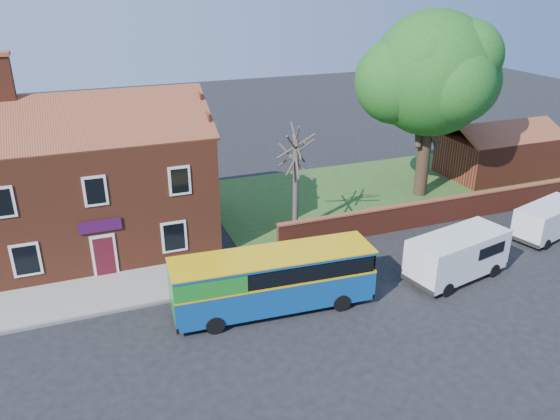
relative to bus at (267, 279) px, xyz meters
name	(u,v)px	position (x,y,z in m)	size (l,w,h in m)	color
ground	(291,329)	(0.45, -1.80, -1.57)	(120.00, 120.00, 0.00)	black
pavement	(110,292)	(-6.55, 3.95, -1.51)	(18.00, 3.50, 0.12)	gray
kerb	(114,311)	(-6.55, 2.20, -1.50)	(18.00, 0.15, 0.14)	slate
grass_strip	(393,189)	(13.45, 11.20, -1.55)	(26.00, 12.00, 0.04)	#426B28
shop_building	(93,186)	(-6.57, 9.69, 1.84)	(12.30, 8.13, 10.50)	brown
boundary_wall	(446,209)	(13.45, 5.20, -0.76)	(22.00, 0.38, 1.60)	maroon
outbuilding	(498,154)	(22.45, 11.20, 0.04)	(8.20, 5.06, 4.17)	maroon
bus	(267,279)	(0.00, 0.00, 0.00)	(9.16, 2.82, 2.76)	#0C448C
van_near	(457,254)	(9.75, -0.62, -0.26)	(5.64, 3.18, 2.33)	white
van_far	(548,219)	(17.56, 1.36, -0.46)	(4.87, 2.99, 2.00)	white
large_tree	(431,77)	(14.69, 9.85, 6.39)	(9.97, 7.89, 12.17)	black
bare_tree	(296,181)	(4.29, 7.18, 1.59)	(2.31, 2.75, 6.16)	#4C4238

